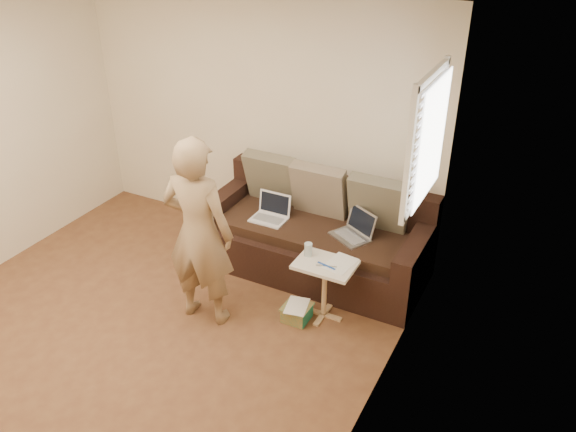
{
  "coord_description": "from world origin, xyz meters",
  "views": [
    {
      "loc": [
        2.92,
        -2.71,
        3.38
      ],
      "look_at": [
        0.8,
        1.4,
        0.78
      ],
      "focal_mm": 36.53,
      "sensor_mm": 36.0,
      "label": 1
    }
  ],
  "objects_px": {
    "laptop_silver": "(350,238)",
    "side_table": "(324,290)",
    "sofa": "(315,233)",
    "drinking_glass": "(308,249)",
    "person": "(199,233)",
    "laptop_white": "(268,220)",
    "striped_box": "(297,312)"
  },
  "relations": [
    {
      "from": "side_table",
      "to": "drinking_glass",
      "type": "distance_m",
      "value": 0.39
    },
    {
      "from": "laptop_silver",
      "to": "drinking_glass",
      "type": "bearing_deg",
      "value": -81.19
    },
    {
      "from": "laptop_silver",
      "to": "laptop_white",
      "type": "bearing_deg",
      "value": -146.9
    },
    {
      "from": "sofa",
      "to": "laptop_white",
      "type": "bearing_deg",
      "value": -163.65
    },
    {
      "from": "person",
      "to": "side_table",
      "type": "height_order",
      "value": "person"
    },
    {
      "from": "person",
      "to": "drinking_glass",
      "type": "bearing_deg",
      "value": -151.83
    },
    {
      "from": "sofa",
      "to": "laptop_silver",
      "type": "bearing_deg",
      "value": -10.13
    },
    {
      "from": "drinking_glass",
      "to": "person",
      "type": "bearing_deg",
      "value": -145.87
    },
    {
      "from": "sofa",
      "to": "striped_box",
      "type": "xyz_separation_m",
      "value": [
        0.2,
        -0.79,
        -0.35
      ]
    },
    {
      "from": "sofa",
      "to": "side_table",
      "type": "relative_size",
      "value": 3.89
    },
    {
      "from": "side_table",
      "to": "striped_box",
      "type": "relative_size",
      "value": 2.37
    },
    {
      "from": "drinking_glass",
      "to": "laptop_silver",
      "type": "bearing_deg",
      "value": 69.83
    },
    {
      "from": "laptop_white",
      "to": "drinking_glass",
      "type": "distance_m",
      "value": 0.8
    },
    {
      "from": "striped_box",
      "to": "side_table",
      "type": "bearing_deg",
      "value": 40.17
    },
    {
      "from": "person",
      "to": "sofa",
      "type": "bearing_deg",
      "value": -123.17
    },
    {
      "from": "laptop_white",
      "to": "side_table",
      "type": "height_order",
      "value": "laptop_white"
    },
    {
      "from": "laptop_silver",
      "to": "person",
      "type": "xyz_separation_m",
      "value": [
        -0.96,
        -1.03,
        0.34
      ]
    },
    {
      "from": "laptop_silver",
      "to": "person",
      "type": "height_order",
      "value": "person"
    },
    {
      "from": "laptop_silver",
      "to": "side_table",
      "type": "relative_size",
      "value": 0.63
    },
    {
      "from": "sofa",
      "to": "side_table",
      "type": "height_order",
      "value": "sofa"
    },
    {
      "from": "laptop_white",
      "to": "striped_box",
      "type": "height_order",
      "value": "laptop_white"
    },
    {
      "from": "person",
      "to": "drinking_glass",
      "type": "distance_m",
      "value": 0.96
    },
    {
      "from": "person",
      "to": "drinking_glass",
      "type": "xyz_separation_m",
      "value": [
        0.77,
        0.52,
        -0.24
      ]
    },
    {
      "from": "sofa",
      "to": "person",
      "type": "bearing_deg",
      "value": -117.21
    },
    {
      "from": "sofa",
      "to": "drinking_glass",
      "type": "xyz_separation_m",
      "value": [
        0.2,
        -0.58,
        0.2
      ]
    },
    {
      "from": "laptop_white",
      "to": "side_table",
      "type": "distance_m",
      "value": 1.0
    },
    {
      "from": "laptop_silver",
      "to": "striped_box",
      "type": "xyz_separation_m",
      "value": [
        -0.19,
        -0.72,
        -0.44
      ]
    },
    {
      "from": "striped_box",
      "to": "laptop_white",
      "type": "bearing_deg",
      "value": 134.46
    },
    {
      "from": "laptop_white",
      "to": "side_table",
      "type": "xyz_separation_m",
      "value": [
        0.83,
        -0.49,
        -0.24
      ]
    },
    {
      "from": "laptop_silver",
      "to": "drinking_glass",
      "type": "height_order",
      "value": "drinking_glass"
    },
    {
      "from": "laptop_silver",
      "to": "striped_box",
      "type": "height_order",
      "value": "laptop_silver"
    },
    {
      "from": "person",
      "to": "striped_box",
      "type": "xyz_separation_m",
      "value": [
        0.77,
        0.32,
        -0.79
      ]
    }
  ]
}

